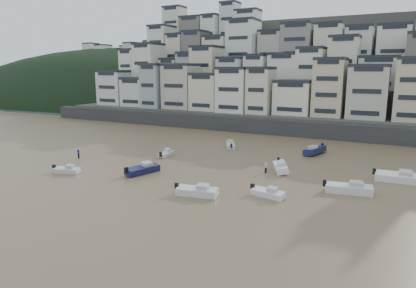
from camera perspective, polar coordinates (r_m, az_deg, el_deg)
The scene contains 16 objects.
sea_strip at distance 218.73m, azimuth -14.15°, elevation 7.14°, with size 340.00×340.00×0.00m, color #4A5C69.
harbor_wall at distance 87.70m, azimuth 10.67°, elevation 2.56°, with size 140.00×3.00×3.50m, color #38383A.
hillside at distance 124.53m, azimuth 18.48°, elevation 9.94°, with size 141.04×66.00×50.00m.
headland at distance 201.38m, azimuth -12.83°, elevation 6.87°, with size 216.00×135.00×53.33m.
boat_a at distance 44.72m, azimuth -1.71°, elevation -7.08°, with size 5.47×1.79×1.49m, color silver, non-canonical shape.
boat_b at distance 44.94m, azimuth 9.19°, elevation -7.32°, with size 4.48×1.47×1.22m, color white, non-canonical shape.
boat_c at distance 54.94m, azimuth -10.06°, elevation -3.68°, with size 5.82×1.91×1.59m, color #151844, non-canonical shape.
boat_d at distance 48.81m, azimuth 20.86°, elevation -6.16°, with size 6.03×1.97×1.64m, color silver, non-canonical shape.
boat_e at distance 56.37m, azimuth 11.09°, elevation -3.35°, with size 5.69×1.86×1.55m, color white, non-canonical shape.
boat_f at distance 65.24m, azimuth -6.46°, elevation -1.39°, with size 4.16×1.36×1.13m, color silver, non-canonical shape.
boat_g at distance 56.07m, azimuth 27.21°, elevation -4.42°, with size 6.27×2.05×1.71m, color white, non-canonical shape.
boat_h at distance 72.09m, azimuth 3.48°, elevation -0.02°, with size 5.00×1.64×1.36m, color silver, non-canonical shape.
boat_i at distance 69.09m, azimuth 16.12°, elevation -0.81°, with size 6.19×2.03×1.69m, color #141C41, non-canonical shape.
boat_j at distance 58.11m, azimuth -20.92°, elevation -3.66°, with size 4.27×1.40×1.17m, color silver, non-canonical shape.
person_blue at distance 67.06m, azimuth -19.31°, elevation -1.35°, with size 0.44×0.44×1.74m, color #171CAD, non-canonical shape.
person_pink at distance 55.05m, azimuth 8.88°, elevation -3.53°, with size 0.44×0.44×1.74m, color #D496AB, non-canonical shape.
Camera 1 is at (35.09, -18.00, 14.92)m, focal length 32.00 mm.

